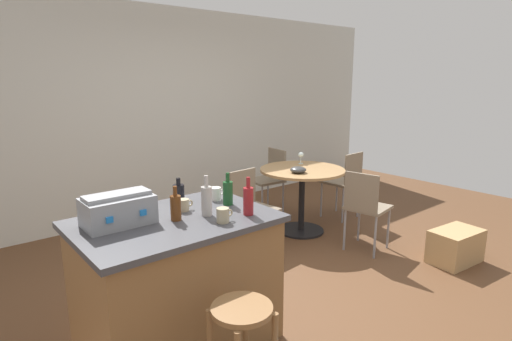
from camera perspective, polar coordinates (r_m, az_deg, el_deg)
The scene contains 21 objects.
ground_plane at distance 3.88m, azimuth 5.70°, elevation -14.95°, with size 8.80×8.80×0.00m, color brown.
back_wall at distance 5.61m, azimuth -13.46°, elevation 7.75°, with size 8.00×0.10×2.70m, color beige.
kitchen_island at distance 2.92m, azimuth -10.83°, elevation -14.92°, with size 1.26×0.87×0.91m.
wooden_stool at distance 2.36m, azimuth -1.94°, elevation -21.82°, with size 0.33×0.33×0.63m.
dining_table at distance 4.85m, azimuth 6.39°, elevation -1.85°, with size 0.99×0.99×0.77m.
folding_chair_near at distance 5.46m, azimuth 1.90°, elevation -0.81°, with size 0.43×0.43×0.88m.
folding_chair_far at distance 4.37m, azimuth -0.76°, elevation -4.65°, with size 0.44×0.44×0.85m.
folding_chair_left at distance 4.43m, azimuth 14.90°, elevation -4.58°, with size 0.47×0.47×0.87m.
folding_chair_right at distance 5.42m, azimuth 12.25°, elevation -1.19°, with size 0.42×0.43×0.88m.
toolbox at distance 2.69m, azimuth -18.57°, elevation -5.16°, with size 0.41×0.27×0.20m.
bottle_0 at distance 2.95m, azimuth -3.93°, elevation -3.04°, with size 0.07×0.07×0.23m.
bottle_1 at distance 3.07m, azimuth -10.66°, elevation -3.04°, with size 0.08×0.08×0.18m.
bottle_2 at distance 2.68m, azimuth -11.06°, elevation -5.00°, with size 0.07×0.07×0.22m.
bottle_3 at distance 2.73m, azimuth -1.08°, elevation -4.14°, with size 0.07×0.07×0.26m.
bottle_4 at distance 2.73m, azimuth -6.86°, elevation -4.09°, with size 0.07×0.07×0.27m.
cup_0 at distance 2.61m, azimuth -4.57°, elevation -6.18°, with size 0.12×0.08×0.09m.
cup_1 at distance 2.87m, azimuth -9.95°, elevation -4.72°, with size 0.11×0.07×0.08m.
cup_2 at distance 3.08m, azimuth -5.58°, elevation -3.21°, with size 0.12×0.08×0.10m.
wine_glass at distance 5.08m, azimuth 6.23°, elevation 2.12°, with size 0.07×0.07×0.14m.
serving_bowl at distance 4.59m, azimuth 5.86°, elevation 0.10°, with size 0.18×0.18×0.07m, color #383838.
cardboard_box at distance 4.60m, azimuth 25.91°, elevation -9.40°, with size 0.52×0.33×0.33m, color tan.
Camera 1 is at (-2.47, -2.40, 1.79)m, focal length 28.87 mm.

